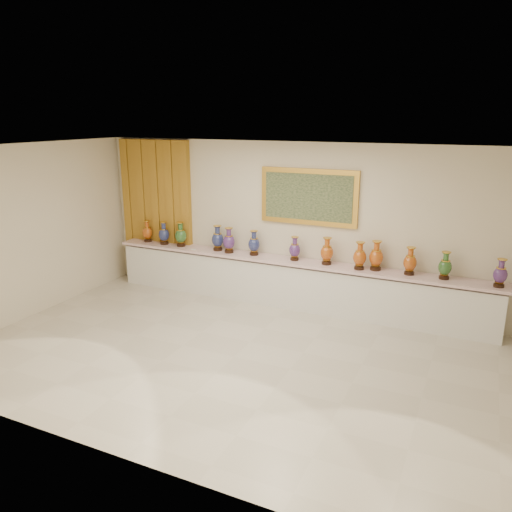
{
  "coord_description": "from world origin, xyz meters",
  "views": [
    {
      "loc": [
        3.1,
        -5.93,
        3.44
      ],
      "look_at": [
        -0.43,
        1.7,
        1.06
      ],
      "focal_mm": 35.0,
      "sensor_mm": 36.0,
      "label": 1
    }
  ],
  "objects_px": {
    "vase_0": "(147,232)",
    "counter": "(290,284)",
    "vase_1": "(164,234)",
    "vase_2": "(181,235)"
  },
  "relations": [
    {
      "from": "vase_1",
      "to": "vase_2",
      "type": "relative_size",
      "value": 0.94
    },
    {
      "from": "counter",
      "to": "vase_0",
      "type": "distance_m",
      "value": 3.25
    },
    {
      "from": "counter",
      "to": "vase_0",
      "type": "xyz_separation_m",
      "value": [
        -3.18,
        0.01,
        0.66
      ]
    },
    {
      "from": "vase_0",
      "to": "vase_1",
      "type": "distance_m",
      "value": 0.44
    },
    {
      "from": "counter",
      "to": "vase_2",
      "type": "distance_m",
      "value": 2.44
    },
    {
      "from": "counter",
      "to": "vase_1",
      "type": "relative_size",
      "value": 15.66
    },
    {
      "from": "vase_1",
      "to": "vase_2",
      "type": "distance_m",
      "value": 0.4
    },
    {
      "from": "counter",
      "to": "vase_0",
      "type": "height_order",
      "value": "vase_0"
    },
    {
      "from": "vase_0",
      "to": "vase_2",
      "type": "height_order",
      "value": "vase_2"
    },
    {
      "from": "vase_0",
      "to": "counter",
      "type": "bearing_deg",
      "value": -0.16
    }
  ]
}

